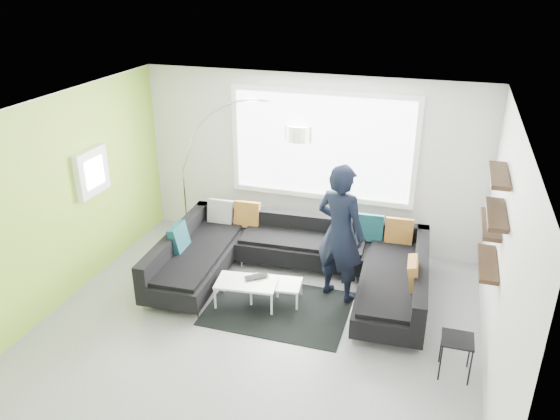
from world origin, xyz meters
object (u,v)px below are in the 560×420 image
(arc_lamp, at_px, (183,170))
(side_table, at_px, (455,356))
(coffee_table, at_px, (262,291))
(person, at_px, (340,233))
(laptop, at_px, (258,279))
(sectional_sofa, at_px, (292,266))

(arc_lamp, height_order, side_table, arc_lamp)
(coffee_table, xyz_separation_m, side_table, (2.56, -0.72, 0.07))
(arc_lamp, distance_m, person, 3.10)
(arc_lamp, relative_size, laptop, 6.19)
(person, relative_size, laptop, 5.10)
(person, xyz_separation_m, laptop, (-1.02, -0.47, -0.62))
(sectional_sofa, height_order, side_table, sectional_sofa)
(side_table, height_order, laptop, side_table)
(coffee_table, distance_m, arc_lamp, 2.69)
(person, distance_m, laptop, 1.28)
(side_table, xyz_separation_m, laptop, (-2.62, 0.73, 0.12))
(side_table, bearing_deg, arc_lamp, 152.78)
(sectional_sofa, xyz_separation_m, side_table, (2.27, -1.21, -0.11))
(side_table, distance_m, laptop, 2.72)
(side_table, relative_size, person, 0.25)
(arc_lamp, relative_size, person, 1.21)
(arc_lamp, height_order, person, arc_lamp)
(sectional_sofa, bearing_deg, side_table, -30.95)
(sectional_sofa, relative_size, person, 1.96)
(arc_lamp, bearing_deg, laptop, -52.01)
(coffee_table, xyz_separation_m, person, (0.96, 0.48, 0.81))
(arc_lamp, xyz_separation_m, laptop, (1.86, -1.58, -0.83))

